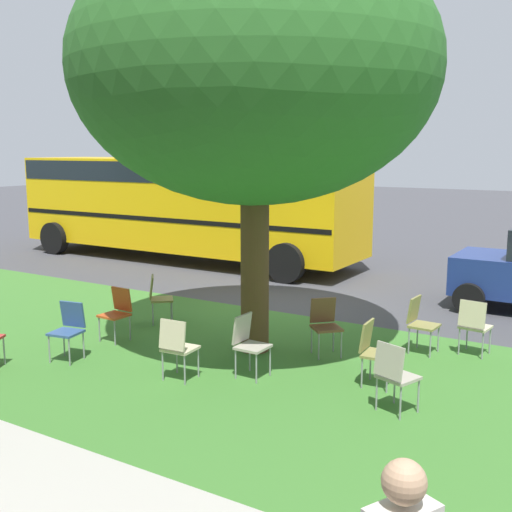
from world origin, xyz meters
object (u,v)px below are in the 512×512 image
object	(u,v)px
chair_4	(69,326)
school_bus	(184,199)
chair_7	(248,341)
chair_9	(158,295)
chair_6	(374,348)
chair_0	(420,320)
chair_10	(474,323)
chair_3	(394,372)
chair_2	(325,322)
chair_5	(117,310)
street_tree	(255,69)
chair_1	(177,344)

from	to	relation	value
chair_4	school_bus	xyz separation A→B (m)	(3.85, -7.78, 1.24)
chair_4	chair_7	distance (m)	2.80
chair_9	school_bus	size ratio (longest dim) A/B	0.08
chair_6	school_bus	xyz separation A→B (m)	(8.13, -6.38, 1.24)
chair_0	chair_6	world-z (taller)	same
chair_9	chair_10	distance (m)	5.45
chair_0	chair_10	xyz separation A→B (m)	(-0.75, -0.27, 0.00)
chair_7	chair_4	bearing A→B (deg)	16.78
chair_0	chair_3	distance (m)	2.45
chair_4	chair_10	bearing A→B (deg)	-146.92
chair_3	chair_9	size ratio (longest dim) A/B	1.00
chair_2	chair_5	size ratio (longest dim) A/B	1.00
chair_3	chair_9	distance (m)	5.24
chair_0	chair_7	distance (m)	2.86
chair_4	chair_6	xyz separation A→B (m)	(-4.29, -1.40, 0.00)
street_tree	chair_9	world-z (taller)	street_tree
school_bus	chair_4	bearing A→B (deg)	116.31
chair_4	chair_10	distance (m)	6.16
chair_5	chair_7	world-z (taller)	same
chair_7	chair_9	distance (m)	3.20
chair_7	school_bus	xyz separation A→B (m)	(6.53, -6.97, 1.24)
chair_4	chair_7	bearing A→B (deg)	-163.22
chair_2	chair_7	size ratio (longest dim) A/B	1.00
street_tree	chair_7	world-z (taller)	street_tree
chair_0	chair_6	size ratio (longest dim) A/B	1.00
chair_7	chair_9	bearing A→B (deg)	-26.78
street_tree	chair_10	world-z (taller)	street_tree
chair_3	chair_7	world-z (taller)	same
street_tree	chair_3	distance (m)	4.77
chair_4	chair_9	xyz separation A→B (m)	(0.17, -2.25, 0.00)
chair_4	chair_6	distance (m)	4.51
chair_7	chair_10	bearing A→B (deg)	-134.15
chair_3	chair_9	bearing A→B (deg)	-17.53
chair_0	chair_1	distance (m)	3.83
chair_7	school_bus	size ratio (longest dim) A/B	0.08
street_tree	chair_7	size ratio (longest dim) A/B	7.17
chair_2	chair_0	bearing A→B (deg)	-144.89
chair_0	chair_5	xyz separation A→B (m)	(4.47, 1.99, 0.00)
chair_5	street_tree	bearing A→B (deg)	-161.83
street_tree	chair_5	xyz separation A→B (m)	(2.22, 0.73, -3.78)
chair_4	chair_5	world-z (taller)	same
street_tree	chair_7	xyz separation A→B (m)	(-0.52, 1.02, -3.78)
chair_5	chair_10	bearing A→B (deg)	-156.59
chair_4	chair_7	world-z (taller)	same
chair_9	chair_6	bearing A→B (deg)	169.21
chair_0	chair_9	world-z (taller)	same
street_tree	chair_5	distance (m)	4.44
chair_3	chair_1	bearing A→B (deg)	10.07
chair_2	chair_5	distance (m)	3.44
chair_0	chair_9	size ratio (longest dim) A/B	1.00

